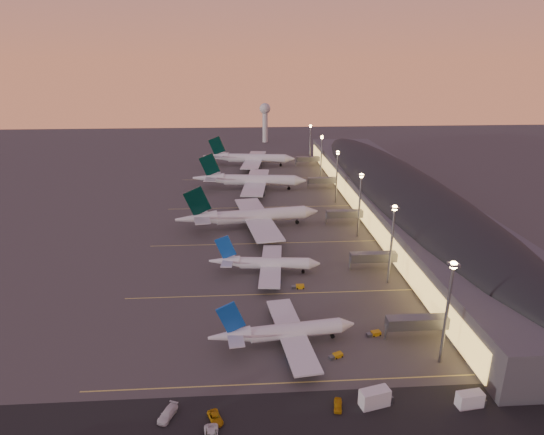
{
  "coord_description": "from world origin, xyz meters",
  "views": [
    {
      "loc": [
        -9.04,
        -126.64,
        67.24
      ],
      "look_at": [
        2.0,
        45.0,
        7.0
      ],
      "focal_mm": 30.0,
      "sensor_mm": 36.0,
      "label": 1
    }
  ],
  "objects_px": {
    "airliner_narrow_north": "(265,263)",
    "airliner_wide_far": "(249,158)",
    "catering_truck_b": "(471,400)",
    "catering_truck_a": "(376,398)",
    "service_van_a": "(168,414)",
    "service_van_d": "(338,405)",
    "airliner_wide_near": "(249,216)",
    "airliner_narrow_south": "(283,332)",
    "service_van_b": "(215,418)",
    "baggage_tug_b": "(374,334)",
    "radar_tower": "(265,116)",
    "airliner_wide_mid": "(250,180)",
    "baggage_tug_c": "(299,287)",
    "baggage_tug_a": "(336,356)"
  },
  "relations": [
    {
      "from": "airliner_narrow_north",
      "to": "catering_truck_b",
      "type": "xyz_separation_m",
      "value": [
        39.03,
        -64.15,
        -1.87
      ]
    },
    {
      "from": "airliner_wide_far",
      "to": "catering_truck_a",
      "type": "relative_size",
      "value": 8.53
    },
    {
      "from": "airliner_wide_far",
      "to": "service_van_d",
      "type": "xyz_separation_m",
      "value": [
        14.38,
        -223.31,
        -4.32
      ]
    },
    {
      "from": "airliner_narrow_south",
      "to": "radar_tower",
      "type": "height_order",
      "value": "radar_tower"
    },
    {
      "from": "airliner_narrow_north",
      "to": "airliner_wide_mid",
      "type": "bearing_deg",
      "value": 97.29
    },
    {
      "from": "airliner_wide_far",
      "to": "radar_tower",
      "type": "distance_m",
      "value": 92.7
    },
    {
      "from": "service_van_a",
      "to": "airliner_narrow_south",
      "type": "bearing_deg",
      "value": 63.79
    },
    {
      "from": "radar_tower",
      "to": "service_van_d",
      "type": "distance_m",
      "value": 313.9
    },
    {
      "from": "catering_truck_a",
      "to": "catering_truck_b",
      "type": "distance_m",
      "value": 19.34
    },
    {
      "from": "service_van_d",
      "to": "airliner_wide_near",
      "type": "bearing_deg",
      "value": 110.09
    },
    {
      "from": "baggage_tug_a",
      "to": "catering_truck_b",
      "type": "bearing_deg",
      "value": -58.13
    },
    {
      "from": "airliner_wide_far",
      "to": "service_van_a",
      "type": "height_order",
      "value": "airliner_wide_far"
    },
    {
      "from": "airliner_narrow_south",
      "to": "catering_truck_b",
      "type": "height_order",
      "value": "airliner_narrow_south"
    },
    {
      "from": "airliner_narrow_south",
      "to": "airliner_wide_near",
      "type": "height_order",
      "value": "airliner_wide_near"
    },
    {
      "from": "service_van_a",
      "to": "service_van_d",
      "type": "bearing_deg",
      "value": 21.65
    },
    {
      "from": "catering_truck_b",
      "to": "service_van_a",
      "type": "distance_m",
      "value": 61.44
    },
    {
      "from": "airliner_wide_near",
      "to": "baggage_tug_b",
      "type": "bearing_deg",
      "value": -78.33
    },
    {
      "from": "airliner_narrow_north",
      "to": "airliner_wide_near",
      "type": "bearing_deg",
      "value": 101.4
    },
    {
      "from": "baggage_tug_b",
      "to": "catering_truck_b",
      "type": "distance_m",
      "value": 28.99
    },
    {
      "from": "baggage_tug_c",
      "to": "service_van_a",
      "type": "distance_m",
      "value": 60.93
    },
    {
      "from": "baggage_tug_c",
      "to": "service_van_d",
      "type": "relative_size",
      "value": 0.94
    },
    {
      "from": "airliner_narrow_north",
      "to": "catering_truck_a",
      "type": "relative_size",
      "value": 5.17
    },
    {
      "from": "airliner_narrow_south",
      "to": "service_van_d",
      "type": "distance_m",
      "value": 24.7
    },
    {
      "from": "airliner_wide_mid",
      "to": "service_van_d",
      "type": "bearing_deg",
      "value": -78.41
    },
    {
      "from": "airliner_narrow_north",
      "to": "airliner_wide_far",
      "type": "distance_m",
      "value": 160.36
    },
    {
      "from": "airliner_wide_mid",
      "to": "catering_truck_b",
      "type": "relative_size",
      "value": 10.18
    },
    {
      "from": "airliner_wide_mid",
      "to": "service_van_a",
      "type": "distance_m",
      "value": 167.03
    },
    {
      "from": "airliner_narrow_north",
      "to": "airliner_wide_far",
      "type": "height_order",
      "value": "airliner_wide_far"
    },
    {
      "from": "airliner_wide_near",
      "to": "baggage_tug_b",
      "type": "relative_size",
      "value": 15.5
    },
    {
      "from": "radar_tower",
      "to": "service_van_b",
      "type": "bearing_deg",
      "value": -94.64
    },
    {
      "from": "baggage_tug_a",
      "to": "service_van_a",
      "type": "distance_m",
      "value": 40.74
    },
    {
      "from": "catering_truck_a",
      "to": "service_van_d",
      "type": "height_order",
      "value": "catering_truck_a"
    },
    {
      "from": "airliner_narrow_north",
      "to": "service_van_b",
      "type": "relative_size",
      "value": 7.73
    },
    {
      "from": "catering_truck_b",
      "to": "service_van_a",
      "type": "height_order",
      "value": "catering_truck_b"
    },
    {
      "from": "airliner_narrow_north",
      "to": "airliner_wide_far",
      "type": "relative_size",
      "value": 0.61
    },
    {
      "from": "catering_truck_b",
      "to": "service_van_a",
      "type": "bearing_deg",
      "value": 172.17
    },
    {
      "from": "service_van_d",
      "to": "service_van_a",
      "type": "bearing_deg",
      "value": -168.17
    },
    {
      "from": "catering_truck_b",
      "to": "baggage_tug_b",
      "type": "bearing_deg",
      "value": 109.11
    },
    {
      "from": "baggage_tug_b",
      "to": "service_van_b",
      "type": "bearing_deg",
      "value": -158.58
    },
    {
      "from": "service_van_b",
      "to": "airliner_narrow_north",
      "type": "bearing_deg",
      "value": 57.78
    },
    {
      "from": "catering_truck_a",
      "to": "catering_truck_b",
      "type": "xyz_separation_m",
      "value": [
        19.28,
        -1.55,
        -0.23
      ]
    },
    {
      "from": "airliner_wide_far",
      "to": "catering_truck_b",
      "type": "bearing_deg",
      "value": -71.46
    },
    {
      "from": "baggage_tug_a",
      "to": "catering_truck_b",
      "type": "distance_m",
      "value": 29.99
    },
    {
      "from": "baggage_tug_b",
      "to": "catering_truck_a",
      "type": "bearing_deg",
      "value": -117.81
    },
    {
      "from": "airliner_narrow_north",
      "to": "service_van_a",
      "type": "height_order",
      "value": "airliner_narrow_north"
    },
    {
      "from": "airliner_narrow_south",
      "to": "service_van_b",
      "type": "bearing_deg",
      "value": -129.67
    },
    {
      "from": "catering_truck_a",
      "to": "service_van_a",
      "type": "bearing_deg",
      "value": 166.84
    },
    {
      "from": "airliner_narrow_north",
      "to": "baggage_tug_a",
      "type": "xyz_separation_m",
      "value": [
        14.77,
        -46.56,
        -2.94
      ]
    },
    {
      "from": "airliner_narrow_north",
      "to": "baggage_tug_a",
      "type": "distance_m",
      "value": 48.93
    },
    {
      "from": "airliner_narrow_south",
      "to": "service_van_d",
      "type": "bearing_deg",
      "value": -75.46
    }
  ]
}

